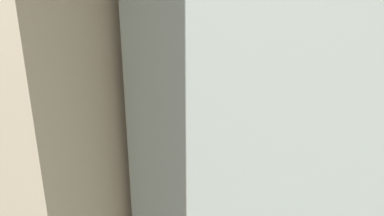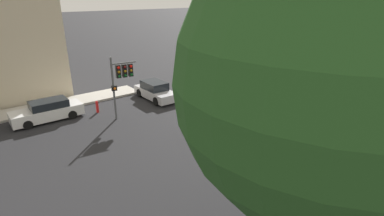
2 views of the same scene
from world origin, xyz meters
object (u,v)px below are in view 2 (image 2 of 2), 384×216
object	(u,v)px
crossing_car_1	(332,170)
crossing_car_2	(224,122)
crossing_car_0	(222,92)
parked_car_0	(48,111)
crossing_car_3	(155,91)
street_tree	(327,80)
traffic_signal	(122,75)
fire_hydrant	(97,106)

from	to	relation	value
crossing_car_1	crossing_car_2	world-z (taller)	crossing_car_1
crossing_car_0	parked_car_0	distance (m)	13.56
crossing_car_1	crossing_car_3	size ratio (longest dim) A/B	1.00
crossing_car_1	crossing_car_2	xyz separation A→B (m)	(7.33, -0.02, -0.05)
crossing_car_3	street_tree	bearing A→B (deg)	-18.81
street_tree	parked_car_0	world-z (taller)	street_tree
traffic_signal	crossing_car_3	world-z (taller)	traffic_signal
parked_car_0	crossing_car_2	bearing A→B (deg)	132.80
crossing_car_1	parked_car_0	distance (m)	18.53
fire_hydrant	crossing_car_0	bearing A→B (deg)	-111.30
street_tree	fire_hydrant	world-z (taller)	street_tree
crossing_car_1	parked_car_0	bearing A→B (deg)	-155.68
crossing_car_0	crossing_car_3	bearing A→B (deg)	49.70
traffic_signal	crossing_car_1	size ratio (longest dim) A/B	1.00
street_tree	traffic_signal	world-z (taller)	street_tree
crossing_car_0	fire_hydrant	distance (m)	10.19
crossing_car_1	crossing_car_3	world-z (taller)	crossing_car_3
crossing_car_3	parked_car_0	bearing A→B (deg)	-95.18
crossing_car_3	crossing_car_1	bearing A→B (deg)	0.52
traffic_signal	fire_hydrant	distance (m)	3.66
traffic_signal	parked_car_0	distance (m)	5.93
street_tree	crossing_car_2	distance (m)	12.85
crossing_car_3	parked_car_0	distance (m)	8.49
crossing_car_0	crossing_car_1	xyz separation A→B (m)	(-12.03, 4.34, -0.00)
street_tree	crossing_car_3	distance (m)	19.77
fire_hydrant	parked_car_0	bearing A→B (deg)	77.30
street_tree	crossing_car_0	xyz separation A→B (m)	(14.19, -10.59, -5.94)
crossing_car_1	crossing_car_3	distance (m)	15.65
crossing_car_2	crossing_car_3	bearing A→B (deg)	177.54
traffic_signal	parked_car_0	bearing A→B (deg)	-115.96
crossing_car_0	crossing_car_2	distance (m)	6.39
traffic_signal	fire_hydrant	world-z (taller)	traffic_signal
traffic_signal	crossing_car_2	xyz separation A→B (m)	(-6.21, -3.98, -2.51)
crossing_car_1	crossing_car_2	bearing A→B (deg)	176.97
crossing_car_0	fire_hydrant	world-z (taller)	crossing_car_0
crossing_car_2	crossing_car_3	size ratio (longest dim) A/B	0.94
parked_car_0	street_tree	bearing A→B (deg)	96.78
crossing_car_2	crossing_car_3	world-z (taller)	crossing_car_3
parked_car_0	fire_hydrant	size ratio (longest dim) A/B	5.12
street_tree	fire_hydrant	xyz separation A→B (m)	(17.89, -1.09, -6.15)
street_tree	crossing_car_1	size ratio (longest dim) A/B	2.28
street_tree	traffic_signal	bearing A→B (deg)	-8.28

